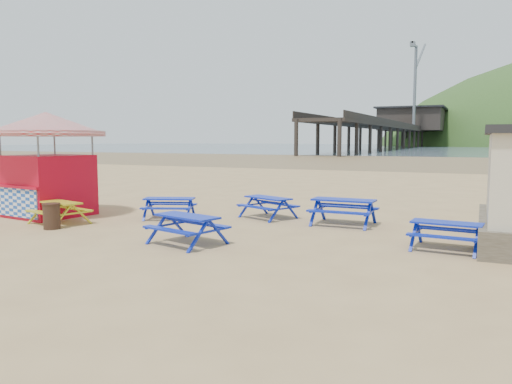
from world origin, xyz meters
The scene contains 12 objects.
ground centered at (0.00, 0.00, 0.00)m, with size 400.00×400.00×0.00m, color tan.
wet_sand centered at (0.00, 55.00, 0.00)m, with size 400.00×400.00×0.00m, color brown.
sea centered at (0.00, 170.00, 0.01)m, with size 400.00×400.00×0.00m, color #4C5F6C.
picnic_table_blue_a centered at (-3.27, 0.66, 0.37)m, with size 2.15×1.95×0.74m.
picnic_table_blue_b centered at (-0.10, 2.20, 0.38)m, with size 2.24×2.05×0.76m.
picnic_table_blue_c centered at (2.72, 1.91, 0.43)m, with size 2.05×1.66×0.85m.
picnic_table_blue_d centered at (-0.34, -2.81, 0.39)m, with size 2.21×1.96×0.79m.
picnic_table_blue_f centered at (6.06, -0.70, 0.36)m, with size 1.84×1.54×0.72m.
picnic_table_yellow centered at (-5.97, -1.82, 0.38)m, with size 2.10×1.86×0.75m.
ice_cream_kiosk centered at (-7.68, -0.62, 2.39)m, with size 4.80×4.80×3.80m.
litter_bin centered at (-5.45, -2.63, 0.41)m, with size 0.56×0.56×0.81m.
pier centered at (-17.99, 178.23, 5.46)m, with size 24.00×220.00×39.29m.
Camera 1 is at (6.82, -14.09, 2.82)m, focal length 35.00 mm.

